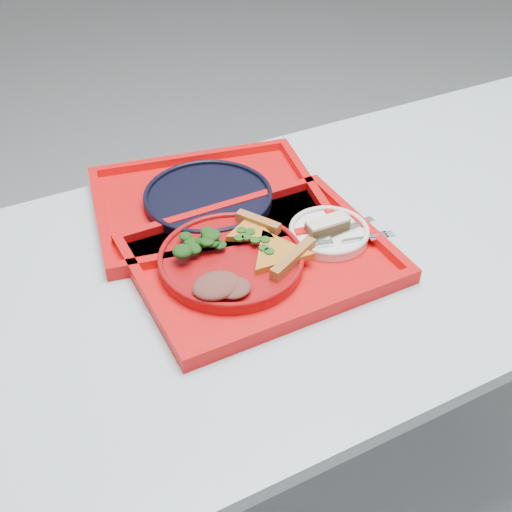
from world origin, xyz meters
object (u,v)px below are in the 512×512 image
(navy_plate, at_px, (208,199))
(dinner_plate, at_px, (231,261))
(tray_main, at_px, (261,262))
(dessert_bar, at_px, (328,225))
(tray_far, at_px, (209,204))

(navy_plate, bearing_deg, dinner_plate, -102.58)
(tray_main, distance_m, dessert_bar, 0.15)
(dessert_bar, bearing_deg, navy_plate, 128.22)
(tray_far, bearing_deg, navy_plate, 0.00)
(dinner_plate, distance_m, navy_plate, 0.21)
(tray_far, distance_m, dinner_plate, 0.21)
(tray_main, distance_m, dinner_plate, 0.06)
(tray_main, relative_size, navy_plate, 1.73)
(tray_main, height_order, dinner_plate, dinner_plate)
(dinner_plate, relative_size, navy_plate, 1.00)
(tray_main, xyz_separation_m, tray_far, (-0.01, 0.21, 0.00))
(tray_main, distance_m, navy_plate, 0.21)
(dinner_plate, xyz_separation_m, navy_plate, (0.04, 0.20, -0.00))
(tray_main, height_order, tray_far, same)
(tray_main, xyz_separation_m, navy_plate, (-0.01, 0.21, 0.01))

